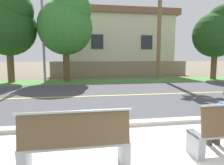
# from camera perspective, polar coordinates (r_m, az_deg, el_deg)

# --- Properties ---
(ground_plane) EXTENTS (140.00, 140.00, 0.00)m
(ground_plane) POSITION_cam_1_polar(r_m,az_deg,el_deg) (10.85, -2.04, -2.27)
(ground_plane) COLOR #665B4C
(sidewalk_pavement) EXTENTS (44.00, 3.60, 0.01)m
(sidewalk_pavement) POSITION_cam_1_polar(r_m,az_deg,el_deg) (3.77, 14.42, -21.31)
(sidewalk_pavement) COLOR beige
(sidewalk_pavement) RESTS_ON ground_plane
(curb_edge) EXTENTS (44.00, 0.30, 0.11)m
(curb_edge) POSITION_cam_1_polar(r_m,az_deg,el_deg) (5.44, 5.93, -11.43)
(curb_edge) COLOR #ADA89E
(curb_edge) RESTS_ON ground_plane
(street_asphalt) EXTENTS (52.00, 8.00, 0.01)m
(street_asphalt) POSITION_cam_1_polar(r_m,az_deg,el_deg) (9.39, -0.84, -3.74)
(street_asphalt) COLOR #424247
(street_asphalt) RESTS_ON ground_plane
(road_centre_line) EXTENTS (48.00, 0.14, 0.01)m
(road_centre_line) POSITION_cam_1_polar(r_m,az_deg,el_deg) (9.39, -0.84, -3.71)
(road_centre_line) COLOR #E0CC4C
(road_centre_line) RESTS_ON ground_plane
(far_verge_grass) EXTENTS (48.00, 2.80, 0.02)m
(far_verge_grass) POSITION_cam_1_polar(r_m,az_deg,el_deg) (15.02, -4.15, 0.40)
(far_verge_grass) COLOR #478438
(far_verge_grass) RESTS_ON ground_plane
(bench_left) EXTENTS (1.73, 0.48, 1.01)m
(bench_left) POSITION_cam_1_polar(r_m,az_deg,el_deg) (3.36, -10.24, -16.40)
(bench_left) COLOR #9EA0A8
(bench_left) RESTS_ON ground_plane
(streetlamp) EXTENTS (0.24, 2.10, 7.07)m
(streetlamp) POSITION_cam_1_polar(r_m,az_deg,el_deg) (14.99, -18.94, 15.47)
(streetlamp) COLOR gray
(streetlamp) RESTS_ON ground_plane
(shade_tree_far_left) EXTENTS (3.76, 3.76, 6.21)m
(shade_tree_far_left) POSITION_cam_1_polar(r_m,az_deg,el_deg) (15.90, -27.06, 14.57)
(shade_tree_far_left) COLOR brown
(shade_tree_far_left) RESTS_ON ground_plane
(shade_tree_left) EXTENTS (3.88, 3.88, 6.40)m
(shade_tree_left) POSITION_cam_1_polar(r_m,az_deg,el_deg) (15.11, -12.68, 16.06)
(shade_tree_left) COLOR brown
(shade_tree_left) RESTS_ON ground_plane
(shade_tree_centre) EXTENTS (3.54, 3.54, 5.84)m
(shade_tree_centre) POSITION_cam_1_polar(r_m,az_deg,el_deg) (18.34, 27.80, 12.68)
(shade_tree_centre) COLOR brown
(shade_tree_centre) RESTS_ON ground_plane
(garden_wall) EXTENTS (13.00, 0.36, 1.40)m
(garden_wall) POSITION_cam_1_polar(r_m,az_deg,el_deg) (19.06, 2.61, 3.95)
(garden_wall) COLOR gray
(garden_wall) RESTS_ON ground_plane
(house_across_street) EXTENTS (11.31, 6.91, 6.39)m
(house_across_street) POSITION_cam_1_polar(r_m,az_deg,el_deg) (22.24, 1.16, 10.97)
(house_across_street) COLOR beige
(house_across_street) RESTS_ON ground_plane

